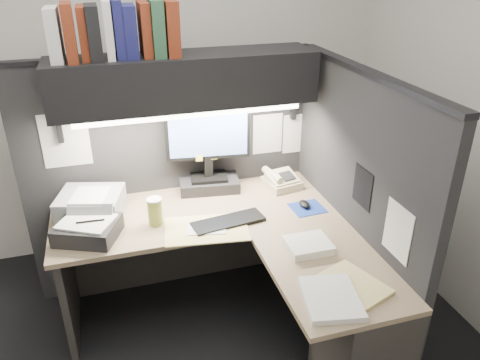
{
  "coord_description": "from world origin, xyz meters",
  "views": [
    {
      "loc": [
        -0.35,
        -1.93,
        2.18
      ],
      "look_at": [
        0.39,
        0.51,
        0.92
      ],
      "focal_mm": 35.0,
      "sensor_mm": 36.0,
      "label": 1
    }
  ],
  "objects_px": {
    "desk": "(273,294)",
    "notebook_stack": "(88,230)",
    "monitor": "(208,157)",
    "printer": "(91,204)",
    "overhead_shelf": "(185,80)",
    "coffee_cup": "(155,212)",
    "telephone": "(281,181)",
    "keyboard": "(228,222)"
  },
  "relations": [
    {
      "from": "monitor",
      "to": "telephone",
      "type": "bearing_deg",
      "value": -5.23
    },
    {
      "from": "desk",
      "to": "keyboard",
      "type": "height_order",
      "value": "keyboard"
    },
    {
      "from": "coffee_cup",
      "to": "notebook_stack",
      "type": "distance_m",
      "value": 0.38
    },
    {
      "from": "desk",
      "to": "monitor",
      "type": "height_order",
      "value": "monitor"
    },
    {
      "from": "desk",
      "to": "notebook_stack",
      "type": "bearing_deg",
      "value": 155.39
    },
    {
      "from": "desk",
      "to": "printer",
      "type": "bearing_deg",
      "value": 143.49
    },
    {
      "from": "monitor",
      "to": "printer",
      "type": "bearing_deg",
      "value": -162.73
    },
    {
      "from": "telephone",
      "to": "monitor",
      "type": "bearing_deg",
      "value": 156.76
    },
    {
      "from": "coffee_cup",
      "to": "desk",
      "type": "bearing_deg",
      "value": -39.61
    },
    {
      "from": "desk",
      "to": "overhead_shelf",
      "type": "xyz_separation_m",
      "value": [
        -0.3,
        0.75,
        1.06
      ]
    },
    {
      "from": "telephone",
      "to": "keyboard",
      "type": "bearing_deg",
      "value": -153.66
    },
    {
      "from": "keyboard",
      "to": "printer",
      "type": "distance_m",
      "value": 0.84
    },
    {
      "from": "telephone",
      "to": "printer",
      "type": "relative_size",
      "value": 0.6
    },
    {
      "from": "desk",
      "to": "monitor",
      "type": "xyz_separation_m",
      "value": [
        -0.16,
        0.82,
        0.52
      ]
    },
    {
      "from": "desk",
      "to": "keyboard",
      "type": "distance_m",
      "value": 0.49
    },
    {
      "from": "desk",
      "to": "notebook_stack",
      "type": "distance_m",
      "value": 1.1
    },
    {
      "from": "desk",
      "to": "coffee_cup",
      "type": "distance_m",
      "value": 0.82
    },
    {
      "from": "monitor",
      "to": "notebook_stack",
      "type": "height_order",
      "value": "monitor"
    },
    {
      "from": "overhead_shelf",
      "to": "keyboard",
      "type": "distance_m",
      "value": 0.87
    },
    {
      "from": "coffee_cup",
      "to": "printer",
      "type": "distance_m",
      "value": 0.42
    },
    {
      "from": "desk",
      "to": "overhead_shelf",
      "type": "distance_m",
      "value": 1.33
    },
    {
      "from": "desk",
      "to": "printer",
      "type": "distance_m",
      "value": 1.21
    },
    {
      "from": "keyboard",
      "to": "telephone",
      "type": "bearing_deg",
      "value": 28.53
    },
    {
      "from": "printer",
      "to": "monitor",
      "type": "bearing_deg",
      "value": 25.33
    },
    {
      "from": "desk",
      "to": "monitor",
      "type": "distance_m",
      "value": 0.98
    },
    {
      "from": "overhead_shelf",
      "to": "telephone",
      "type": "relative_size",
      "value": 7.06
    },
    {
      "from": "desk",
      "to": "overhead_shelf",
      "type": "relative_size",
      "value": 1.1
    },
    {
      "from": "keyboard",
      "to": "notebook_stack",
      "type": "height_order",
      "value": "notebook_stack"
    },
    {
      "from": "coffee_cup",
      "to": "monitor",
      "type": "bearing_deg",
      "value": 40.63
    },
    {
      "from": "monitor",
      "to": "printer",
      "type": "height_order",
      "value": "monitor"
    },
    {
      "from": "keyboard",
      "to": "notebook_stack",
      "type": "distance_m",
      "value": 0.8
    },
    {
      "from": "desk",
      "to": "monitor",
      "type": "bearing_deg",
      "value": 101.28
    },
    {
      "from": "desk",
      "to": "coffee_cup",
      "type": "xyz_separation_m",
      "value": [
        -0.57,
        0.47,
        0.37
      ]
    },
    {
      "from": "overhead_shelf",
      "to": "telephone",
      "type": "height_order",
      "value": "overhead_shelf"
    },
    {
      "from": "keyboard",
      "to": "printer",
      "type": "relative_size",
      "value": 1.19
    },
    {
      "from": "printer",
      "to": "desk",
      "type": "bearing_deg",
      "value": -21.07
    },
    {
      "from": "monitor",
      "to": "coffee_cup",
      "type": "relative_size",
      "value": 3.74
    },
    {
      "from": "monitor",
      "to": "desk",
      "type": "bearing_deg",
      "value": -71.35
    },
    {
      "from": "overhead_shelf",
      "to": "printer",
      "type": "xyz_separation_m",
      "value": [
        -0.63,
        -0.07,
        -0.7
      ]
    },
    {
      "from": "overhead_shelf",
      "to": "monitor",
      "type": "height_order",
      "value": "overhead_shelf"
    },
    {
      "from": "desk",
      "to": "telephone",
      "type": "bearing_deg",
      "value": 66.11
    },
    {
      "from": "monitor",
      "to": "telephone",
      "type": "height_order",
      "value": "monitor"
    }
  ]
}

